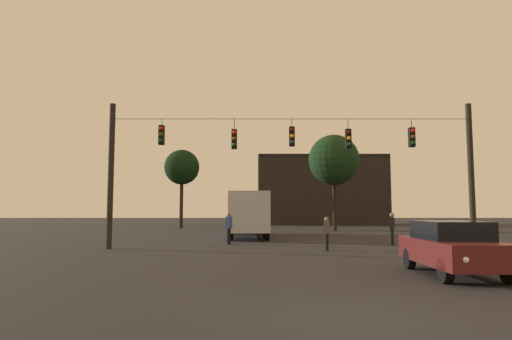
{
  "coord_description": "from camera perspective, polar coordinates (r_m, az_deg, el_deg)",
  "views": [
    {
      "loc": [
        -1.7,
        -7.78,
        1.82
      ],
      "look_at": [
        -1.77,
        15.94,
        3.97
      ],
      "focal_mm": 31.53,
      "sensor_mm": 36.0,
      "label": 1
    }
  ],
  "objects": [
    {
      "name": "overhead_signal_span",
      "position": [
        21.89,
        4.58,
        0.91
      ],
      "size": [
        17.78,
        0.44,
        7.06
      ],
      "color": "black",
      "rests_on": "ground"
    },
    {
      "name": "ground_plane",
      "position": [
        32.38,
        3.22,
        -8.4
      ],
      "size": [
        168.0,
        168.0,
        0.0
      ],
      "primitive_type": "plane",
      "color": "black",
      "rests_on": "ground"
    },
    {
      "name": "corner_building",
      "position": [
        62.21,
        8.2,
        -2.66
      ],
      "size": [
        16.75,
        10.01,
        9.03
      ],
      "color": "black",
      "rests_on": "ground"
    },
    {
      "name": "car_near_right",
      "position": [
        14.09,
        23.83,
        -8.91
      ],
      "size": [
        1.9,
        4.37,
        1.52
      ],
      "color": "#511919",
      "rests_on": "ground"
    },
    {
      "name": "tree_left_silhouette",
      "position": [
        41.81,
        10.02,
        1.24
      ],
      "size": [
        4.64,
        4.64,
        8.79
      ],
      "color": "black",
      "rests_on": "ground"
    },
    {
      "name": "city_bus",
      "position": [
        31.92,
        -0.87,
        -5.11
      ],
      "size": [
        2.89,
        11.08,
        3.0
      ],
      "color": "#B7BCC6",
      "rests_on": "ground"
    },
    {
      "name": "tree_behind_building",
      "position": [
        48.41,
        -9.21,
        0.3
      ],
      "size": [
        3.72,
        3.72,
        8.31
      ],
      "color": "black",
      "rests_on": "ground"
    },
    {
      "name": "pedestrian_crossing_center",
      "position": [
        25.01,
        17.06,
        -6.92
      ],
      "size": [
        0.36,
        0.42,
        1.71
      ],
      "color": "black",
      "rests_on": "ground"
    },
    {
      "name": "pedestrian_crossing_left",
      "position": [
        24.65,
        -3.28,
        -7.11
      ],
      "size": [
        0.36,
        0.42,
        1.74
      ],
      "color": "black",
      "rests_on": "ground"
    },
    {
      "name": "pedestrian_crossing_right",
      "position": [
        21.07,
        9.14,
        -7.74
      ],
      "size": [
        0.34,
        0.42,
        1.53
      ],
      "color": "black",
      "rests_on": "ground"
    }
  ]
}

